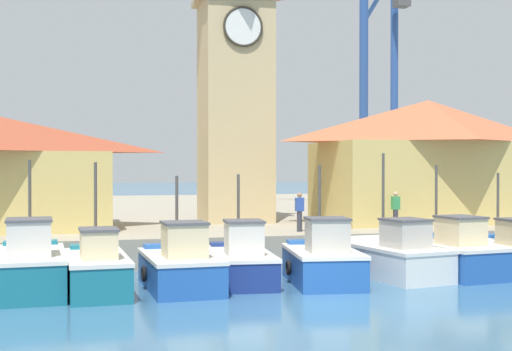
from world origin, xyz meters
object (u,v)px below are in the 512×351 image
fishing_boat_center (241,262)px  fishing_boat_far_right (508,253)px  fishing_boat_left_inner (97,269)px  port_crane_near (394,114)px  fishing_boat_left_outer (30,267)px  warehouse_right (428,159)px  dock_worker_along_quay (396,209)px  fishing_boat_mid_right (323,261)px  clock_tower (235,77)px  dock_worker_near_tower (300,211)px  port_crane_far (359,94)px  fishing_boat_mid_left (180,266)px  fishing_boat_right_inner (393,257)px  fishing_boat_right_outer (447,254)px

fishing_boat_center → fishing_boat_far_right: (10.17, 0.21, -0.03)m
fishing_boat_left_inner → port_crane_near: 34.72m
fishing_boat_left_outer → warehouse_right: size_ratio=0.47×
port_crane_near → dock_worker_along_quay: 22.71m
fishing_boat_left_inner → port_crane_near: bearing=49.8°
fishing_boat_left_inner → fishing_boat_center: fishing_boat_left_inner is taller
fishing_boat_mid_right → clock_tower: (-0.38, 11.82, 7.52)m
fishing_boat_far_right → dock_worker_near_tower: size_ratio=2.85×
clock_tower → fishing_boat_left_outer: bearing=-128.3°
fishing_boat_far_right → port_crane_far: (2.07, 19.47, 7.86)m
fishing_boat_left_inner → fishing_boat_center: 4.74m
fishing_boat_center → dock_worker_near_tower: size_ratio=2.78×
fishing_boat_far_right → dock_worker_along_quay: (-2.11, 5.08, 1.34)m
fishing_boat_left_inner → fishing_boat_mid_left: size_ratio=1.01×
dock_worker_near_tower → fishing_boat_left_outer: bearing=-152.6°
fishing_boat_mid_right → port_crane_near: (14.65, 26.02, 6.98)m
fishing_boat_mid_right → warehouse_right: bearing=47.6°
fishing_boat_left_inner → fishing_boat_left_outer: bearing=166.5°
port_crane_far → dock_worker_along_quay: 16.34m
fishing_boat_mid_right → fishing_boat_left_inner: bearing=179.6°
fishing_boat_left_inner → fishing_boat_right_inner: size_ratio=0.95×
dock_worker_along_quay → fishing_boat_left_outer: bearing=-159.4°
fishing_boat_left_inner → fishing_boat_center: (4.68, 0.72, -0.02)m
fishing_boat_left_outer → port_crane_near: 35.65m
fishing_boat_right_outer → warehouse_right: 10.35m
fishing_boat_far_right → dock_worker_near_tower: fishing_boat_far_right is taller
dock_worker_along_quay → fishing_boat_right_outer: bearing=-94.8°
clock_tower → warehouse_right: size_ratio=1.39×
fishing_boat_left_inner → fishing_boat_right_outer: size_ratio=0.90×
warehouse_right → fishing_boat_center: bearing=-142.0°
fishing_boat_center → fishing_boat_right_outer: 7.62m
fishing_boat_right_inner → dock_worker_along_quay: bearing=64.1°
fishing_boat_right_outer → fishing_boat_far_right: size_ratio=1.10×
dock_worker_along_quay → clock_tower: bearing=135.3°
fishing_boat_mid_left → dock_worker_along_quay: 11.86m
fishing_boat_right_inner → warehouse_right: warehouse_right is taller
fishing_boat_left_inner → port_crane_near: port_crane_near is taller
fishing_boat_far_right → port_crane_near: bearing=74.2°
warehouse_right → fishing_boat_left_inner: bearing=-149.1°
fishing_boat_right_outer → port_crane_far: port_crane_far is taller
dock_worker_near_tower → fishing_boat_right_outer: bearing=-52.0°
fishing_boat_mid_right → fishing_boat_right_inner: bearing=13.0°
fishing_boat_center → clock_tower: 13.58m
fishing_boat_left_outer → clock_tower: bearing=51.7°
fishing_boat_right_outer → dock_worker_along_quay: (0.43, 5.21, 1.28)m
port_crane_near → fishing_boat_right_outer: bearing=-111.0°
warehouse_right → port_crane_far: port_crane_far is taller
fishing_boat_right_inner → dock_worker_near_tower: bearing=108.6°
fishing_boat_mid_right → fishing_boat_right_outer: same height
fishing_boat_left_inner → port_crane_near: (21.95, 25.97, 7.00)m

